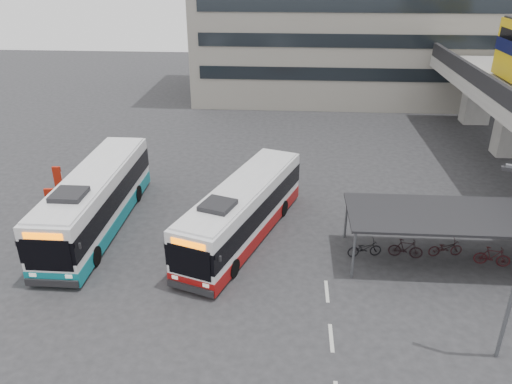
{
  "coord_description": "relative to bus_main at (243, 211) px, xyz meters",
  "views": [
    {
      "loc": [
        0.64,
        -18.32,
        13.5
      ],
      "look_at": [
        -1.08,
        5.88,
        2.0
      ],
      "focal_mm": 35.0,
      "sensor_mm": 36.0,
      "label": 1
    }
  ],
  "objects": [
    {
      "name": "pedestrian",
      "position": [
        -2.07,
        -2.04,
        -0.72
      ],
      "size": [
        0.38,
        0.58,
        1.6
      ],
      "primitive_type": "imported",
      "rotation": [
        0.0,
        0.0,
        1.57
      ],
      "color": "black",
      "rests_on": "ground"
    },
    {
      "name": "bus_teal",
      "position": [
        -8.0,
        0.56,
        0.09
      ],
      "size": [
        2.63,
        11.73,
        3.46
      ],
      "rotation": [
        0.0,
        0.0,
        -0.0
      ],
      "color": "white",
      "rests_on": "ground"
    },
    {
      "name": "ground",
      "position": [
        1.66,
        -4.52,
        -1.52
      ],
      "size": [
        120.0,
        120.0,
        0.0
      ],
      "primitive_type": "plane",
      "color": "#28282B",
      "rests_on": "ground"
    },
    {
      "name": "road_markings",
      "position": [
        4.16,
        -7.52,
        -1.51
      ],
      "size": [
        0.15,
        7.6,
        0.01
      ],
      "color": "beige",
      "rests_on": "ground"
    },
    {
      "name": "sign_totem_north",
      "position": [
        -11.3,
        3.23,
        -0.3
      ],
      "size": [
        0.51,
        0.17,
        2.35
      ],
      "rotation": [
        0.0,
        0.0,
        0.05
      ],
      "color": "#A51B0A",
      "rests_on": "ground"
    },
    {
      "name": "bus_main",
      "position": [
        0.0,
        0.0,
        0.0
      ],
      "size": [
        5.89,
        11.21,
        3.26
      ],
      "rotation": [
        0.0,
        0.0,
        -0.34
      ],
      "color": "white",
      "rests_on": "ground"
    },
    {
      "name": "sign_totem_mid",
      "position": [
        -10.28,
        0.07,
        -0.25
      ],
      "size": [
        0.53,
        0.21,
        2.44
      ],
      "rotation": [
        0.0,
        0.0,
        0.12
      ],
      "color": "#A51B0A",
      "rests_on": "ground"
    },
    {
      "name": "bike_shelter",
      "position": [
        10.16,
        -1.52,
        0.0
      ],
      "size": [
        10.0,
        4.0,
        2.54
      ],
      "color": "#595B60",
      "rests_on": "ground"
    }
  ]
}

